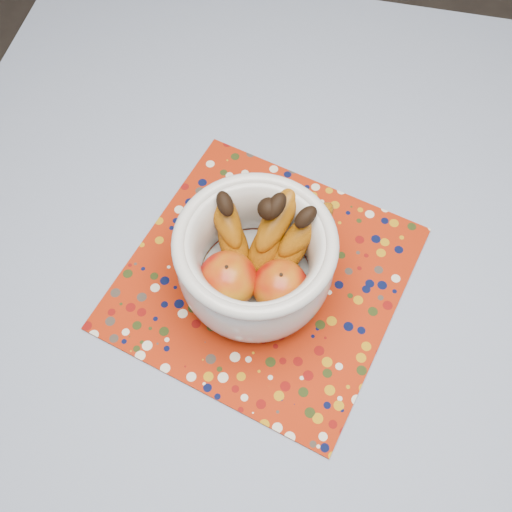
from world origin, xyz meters
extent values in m
plane|color=#2D2826|center=(0.00, 0.00, 0.00)|extent=(4.00, 4.00, 0.00)
cube|color=brown|center=(0.00, 0.00, 0.73)|extent=(1.20, 1.20, 0.04)
cylinder|color=brown|center=(-0.53, 0.53, 0.35)|extent=(0.06, 0.06, 0.71)
cube|color=slate|center=(0.00, 0.00, 0.76)|extent=(1.32, 1.32, 0.01)
cube|color=#972008|center=(-0.07, -0.01, 0.76)|extent=(0.49, 0.49, 0.00)
cylinder|color=silver|center=(-0.08, -0.02, 0.77)|extent=(0.11, 0.11, 0.01)
cylinder|color=silver|center=(-0.08, -0.02, 0.78)|extent=(0.17, 0.17, 0.01)
torus|color=silver|center=(-0.08, -0.02, 0.89)|extent=(0.23, 0.23, 0.02)
ellipsoid|color=#880905|center=(-0.12, -0.06, 0.83)|extent=(0.09, 0.09, 0.08)
ellipsoid|color=#880905|center=(-0.04, -0.05, 0.82)|extent=(0.08, 0.08, 0.07)
sphere|color=black|center=(-0.08, 0.02, 0.90)|extent=(0.03, 0.03, 0.03)
camera|label=1|loc=(0.00, -0.41, 1.59)|focal=42.00mm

